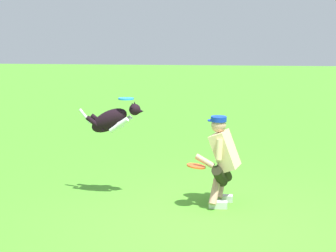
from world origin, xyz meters
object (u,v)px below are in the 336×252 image
object	(u,v)px
dog	(112,120)
frisbee_flying	(126,99)
frisbee_held	(196,166)
person	(222,158)

from	to	relation	value
dog	frisbee_flying	bearing A→B (deg)	-1.47
dog	frisbee_held	bearing A→B (deg)	-8.76
person	dog	distance (m)	1.72
dog	frisbee_flying	world-z (taller)	frisbee_flying
frisbee_flying	frisbee_held	bearing A→B (deg)	162.25
frisbee_flying	dog	bearing A→B (deg)	-8.99
person	frisbee_flying	bearing A→B (deg)	9.35
dog	frisbee_held	world-z (taller)	dog
dog	person	bearing A→B (deg)	-0.60
dog	frisbee_flying	distance (m)	0.40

